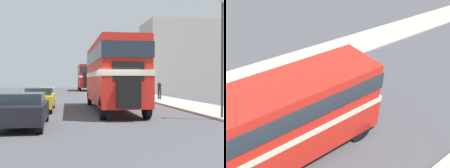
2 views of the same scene
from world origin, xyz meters
TOP-DOWN VIEW (x-y plane):
  - double_decker_bus at (0.71, 4.25)m, footprint 2.49×10.86m
  - car_parked_mid at (-3.78, 4.69)m, footprint 1.73×4.67m

SIDE VIEW (x-z plane):
  - car_parked_mid at x=-3.78m, z-range 0.03..1.46m
  - double_decker_bus at x=0.71m, z-range 0.41..4.53m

